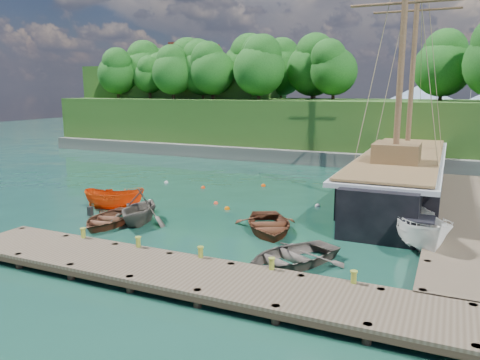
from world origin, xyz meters
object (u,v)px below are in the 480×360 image
(rowboat_2, at_px, (268,231))
(cabin_boat_white, at_px, (417,249))
(rowboat_1, at_px, (139,223))
(schooner, at_px, (400,178))
(motorboat_orange, at_px, (115,209))
(rowboat_0, at_px, (109,224))
(rowboat_3, at_px, (290,264))

(rowboat_2, height_order, cabin_boat_white, cabin_boat_white)
(rowboat_2, bearing_deg, rowboat_1, 164.97)
(cabin_boat_white, bearing_deg, rowboat_1, 166.56)
(rowboat_1, height_order, schooner, schooner)
(rowboat_1, bearing_deg, rowboat_2, 0.40)
(motorboat_orange, bearing_deg, rowboat_0, -161.75)
(rowboat_3, distance_m, motorboat_orange, 13.25)
(rowboat_1, xyz_separation_m, motorboat_orange, (-3.18, 1.88, 0.00))
(rowboat_2, height_order, schooner, schooner)
(motorboat_orange, bearing_deg, cabin_boat_white, -105.51)
(motorboat_orange, xyz_separation_m, cabin_boat_white, (17.20, 0.02, 0.00))
(cabin_boat_white, bearing_deg, motorboat_orange, 158.90)
(rowboat_0, relative_size, cabin_boat_white, 0.78)
(rowboat_0, relative_size, rowboat_3, 0.91)
(rowboat_0, height_order, schooner, schooner)
(cabin_boat_white, height_order, schooner, schooner)
(rowboat_2, distance_m, schooner, 12.60)
(rowboat_1, bearing_deg, rowboat_0, -160.11)
(rowboat_0, xyz_separation_m, motorboat_orange, (-1.83, 2.73, 0.00))
(rowboat_2, bearing_deg, schooner, 37.97)
(rowboat_1, bearing_deg, schooner, 34.85)
(motorboat_orange, distance_m, schooner, 18.88)
(rowboat_2, bearing_deg, rowboat_0, 168.53)
(rowboat_1, bearing_deg, rowboat_3, -26.50)
(motorboat_orange, bearing_deg, rowboat_1, -136.19)
(rowboat_2, distance_m, cabin_boat_white, 7.14)
(rowboat_3, distance_m, cabin_boat_white, 6.32)
(schooner, bearing_deg, cabin_boat_white, -80.28)
(rowboat_0, bearing_deg, rowboat_2, 8.15)
(rowboat_3, height_order, schooner, schooner)
(motorboat_orange, relative_size, schooner, 0.13)
(rowboat_1, relative_size, cabin_boat_white, 0.71)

